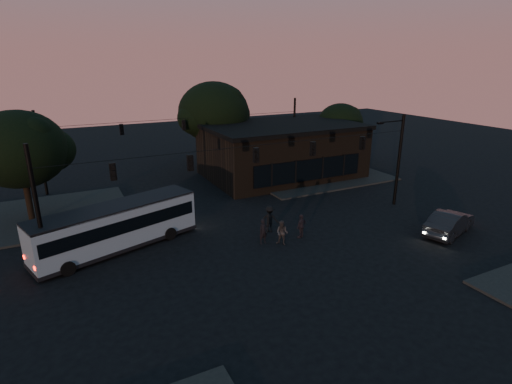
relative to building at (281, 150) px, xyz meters
name	(u,v)px	position (x,y,z in m)	size (l,w,h in m)	color
ground	(285,256)	(-9.00, -15.97, -2.71)	(120.00, 120.00, 0.00)	black
sidewalk_far_right	(315,176)	(3.00, -1.97, -2.63)	(14.00, 10.00, 0.15)	black
sidewalk_far_left	(33,218)	(-23.00, -1.97, -2.63)	(14.00, 10.00, 0.15)	black
building	(281,150)	(0.00, 0.00, 0.00)	(15.40, 10.41, 5.40)	black
tree_behind	(214,112)	(-5.00, 6.03, 3.48)	(7.60, 7.60, 9.43)	black
tree_right	(340,123)	(9.00, 2.03, 1.93)	(5.20, 5.20, 6.86)	black
tree_left	(19,149)	(-23.00, -2.97, 2.86)	(6.40, 6.40, 8.30)	black
signal_rig_near	(256,171)	(-9.00, -11.97, 1.74)	(26.24, 0.30, 7.50)	black
signal_rig_far	(184,136)	(-9.00, 4.03, 1.50)	(26.24, 0.30, 7.50)	black
bus	(117,225)	(-17.95, -10.22, -1.06)	(10.65, 5.50, 2.93)	gray
car	(449,223)	(2.89, -18.13, -1.89)	(1.73, 4.96, 1.64)	black
pedestrian_a	(263,231)	(-9.32, -13.68, -1.86)	(0.62, 0.41, 1.70)	black
pedestrian_b	(282,233)	(-8.33, -14.42, -1.88)	(0.80, 0.63, 1.65)	#302C2C
pedestrian_c	(301,226)	(-6.62, -14.05, -1.86)	(0.99, 0.41, 1.69)	black
pedestrian_d	(270,219)	(-8.04, -12.19, -1.75)	(1.24, 0.71, 1.92)	black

